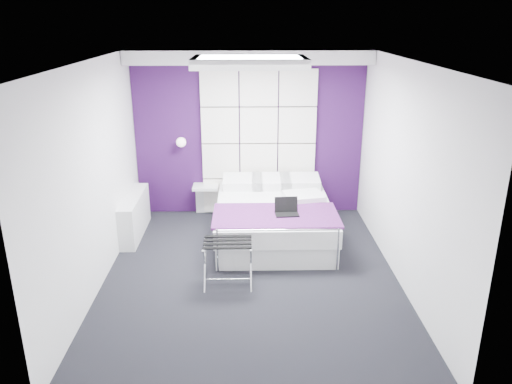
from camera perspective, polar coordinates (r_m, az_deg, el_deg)
floor at (r=6.29m, az=-0.57°, el=-9.59°), size 4.40×4.40×0.00m
ceiling at (r=5.52m, az=-0.66°, el=14.72°), size 4.40×4.40×0.00m
wall_back at (r=7.90m, az=-0.79°, el=6.63°), size 3.60×0.00×3.60m
wall_left at (r=6.03m, az=-17.98°, el=1.56°), size 0.00×4.40×4.40m
wall_right at (r=6.06m, az=16.66°, el=1.79°), size 0.00×4.40×4.40m
accent_wall at (r=7.89m, az=-0.79°, el=6.61°), size 3.58×0.02×2.58m
soffit at (r=7.47m, az=-0.82°, el=15.20°), size 3.58×0.50×0.20m
headboard at (r=7.87m, az=0.31°, el=5.61°), size 1.80×0.08×2.30m
skylight at (r=6.12m, az=-0.72°, el=14.72°), size 1.36×0.86×0.12m
wall_lamp at (r=7.84m, az=-8.51°, el=5.72°), size 0.15×0.15×0.15m
radiator at (r=7.52m, az=-13.70°, el=-2.62°), size 0.22×1.20×0.60m
bed at (r=7.20m, az=2.00°, el=-3.07°), size 1.67×2.01×0.71m
nightstand at (r=7.97m, az=-5.78°, el=0.59°), size 0.40×0.31×0.04m
luggage_rack at (r=6.01m, az=-3.23°, el=-8.08°), size 0.57×0.42×0.56m
laptop at (r=6.65m, az=3.53°, el=-2.05°), size 0.31×0.22×0.22m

